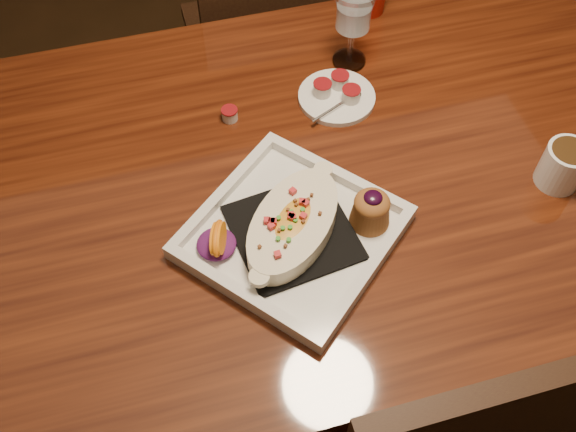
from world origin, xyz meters
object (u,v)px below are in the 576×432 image
object	(u,v)px
goblet	(354,14)
saucer	(337,95)
table	(355,190)
coffee_mug	(565,164)
chair_far	(274,42)
plate	(299,227)

from	to	relation	value
goblet	saucer	xyz separation A→B (m)	(-0.06, -0.10, -0.11)
table	coffee_mug	distance (m)	0.38
table	saucer	xyz separation A→B (m)	(0.01, 0.15, 0.11)
coffee_mug	saucer	size ratio (longest dim) A/B	0.72
coffee_mug	chair_far	bearing A→B (deg)	100.95
saucer	chair_far	bearing A→B (deg)	90.66
table	coffee_mug	world-z (taller)	coffee_mug
chair_far	plate	size ratio (longest dim) A/B	2.19
chair_far	goblet	world-z (taller)	chair_far
table	goblet	xyz separation A→B (m)	(0.06, 0.25, 0.22)
chair_far	saucer	size ratio (longest dim) A/B	6.18
table	chair_far	distance (m)	0.65
table	plate	bearing A→B (deg)	-139.04
table	goblet	distance (m)	0.34
chair_far	coffee_mug	xyz separation A→B (m)	(0.32, -0.77, 0.29)
chair_far	coffee_mug	size ratio (longest dim) A/B	8.58
saucer	goblet	bearing A→B (deg)	58.80
chair_far	coffee_mug	distance (m)	0.88
table	coffee_mug	bearing A→B (deg)	-23.67
plate	table	bearing A→B (deg)	0.43
chair_far	plate	xyz separation A→B (m)	(-0.15, -0.76, 0.27)
coffee_mug	saucer	xyz separation A→B (m)	(-0.32, 0.29, -0.03)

